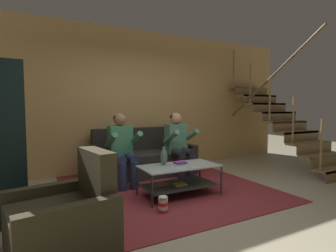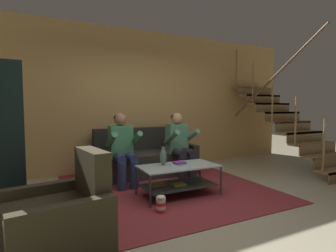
% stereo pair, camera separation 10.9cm
% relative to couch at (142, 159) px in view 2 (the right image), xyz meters
% --- Properties ---
extents(ground, '(16.80, 16.80, 0.00)m').
position_rel_couch_xyz_m(ground, '(-0.14, -1.87, -0.29)').
color(ground, '#B1A88A').
extents(back_partition, '(8.40, 0.12, 2.90)m').
position_rel_couch_xyz_m(back_partition, '(-0.14, 0.59, 1.16)').
color(back_partition, tan).
rests_on(back_partition, ground).
extents(staircase_run, '(1.07, 2.53, 2.72)m').
position_rel_couch_xyz_m(staircase_run, '(3.04, -0.83, 0.72)').
color(staircase_run, olive).
rests_on(staircase_run, ground).
extents(couch, '(1.99, 0.90, 0.88)m').
position_rel_couch_xyz_m(couch, '(0.00, 0.00, 0.00)').
color(couch, '#2E2C28').
rests_on(couch, ground).
extents(person_seated_left, '(0.50, 0.58, 1.20)m').
position_rel_couch_xyz_m(person_seated_left, '(-0.54, -0.53, 0.36)').
color(person_seated_left, navy).
rests_on(person_seated_left, ground).
extents(person_seated_right, '(0.50, 0.58, 1.19)m').
position_rel_couch_xyz_m(person_seated_right, '(0.54, -0.53, 0.36)').
color(person_seated_right, '#242329').
rests_on(person_seated_right, ground).
extents(coffee_table, '(1.15, 0.58, 0.45)m').
position_rel_couch_xyz_m(coffee_table, '(0.03, -1.40, 0.01)').
color(coffee_table, '#ADC1BD').
rests_on(coffee_table, ground).
extents(area_rug, '(3.00, 3.34, 0.01)m').
position_rel_couch_xyz_m(area_rug, '(0.02, -0.82, -0.29)').
color(area_rug, maroon).
rests_on(area_rug, ground).
extents(vase, '(0.10, 0.10, 0.27)m').
position_rel_couch_xyz_m(vase, '(-0.15, -1.27, 0.28)').
color(vase, '#546C59').
rests_on(vase, coffee_table).
extents(book_stack, '(0.24, 0.18, 0.05)m').
position_rel_couch_xyz_m(book_stack, '(0.07, -1.38, 0.18)').
color(book_stack, silver).
rests_on(book_stack, coffee_table).
extents(bookshelf, '(0.41, 1.03, 1.80)m').
position_rel_couch_xyz_m(bookshelf, '(-2.15, -1.02, 0.41)').
color(bookshelf, black).
rests_on(bookshelf, ground).
extents(armchair, '(0.96, 0.93, 0.89)m').
position_rel_couch_xyz_m(armchair, '(-1.61, -2.20, -0.01)').
color(armchair, '#37311F').
rests_on(armchair, ground).
extents(popcorn_tub, '(0.12, 0.12, 0.21)m').
position_rel_couch_xyz_m(popcorn_tub, '(-0.45, -1.85, -0.19)').
color(popcorn_tub, red).
rests_on(popcorn_tub, ground).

